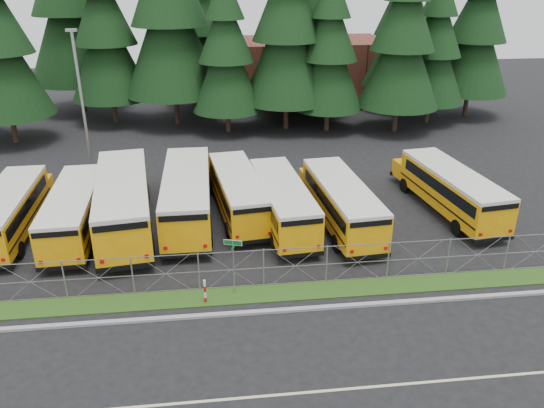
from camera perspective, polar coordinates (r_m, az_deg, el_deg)
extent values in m
plane|color=black|center=(26.39, 1.06, -7.49)|extent=(120.00, 120.00, 0.00)
cube|color=gray|center=(23.81, 2.06, -11.30)|extent=(50.00, 0.25, 0.12)
cube|color=#234714|center=(24.96, 1.58, -9.49)|extent=(50.00, 1.40, 0.06)
cube|color=beige|center=(20.13, 4.23, -19.53)|extent=(50.00, 0.12, 0.01)
cube|color=brown|center=(63.78, 1.73, 14.56)|extent=(22.00, 10.00, 6.00)
cylinder|color=#909498|center=(24.24, -4.14, -6.83)|extent=(0.06, 0.06, 2.80)
cube|color=#0D5F1D|center=(23.61, -4.23, -4.17)|extent=(0.77, 0.26, 0.22)
cube|color=white|center=(23.61, -4.23, -4.17)|extent=(0.81, 0.26, 0.26)
cube|color=#0D5F1D|center=(23.72, -4.21, -4.68)|extent=(0.19, 0.53, 0.18)
cylinder|color=#B20C0C|center=(24.16, -7.21, -9.34)|extent=(0.11, 0.11, 1.20)
cylinder|color=#909498|center=(39.03, -19.67, 9.78)|extent=(0.20, 0.20, 10.00)
cube|color=#909498|center=(38.19, -20.78, 17.10)|extent=(0.70, 0.35, 0.18)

